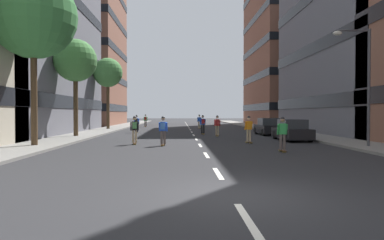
# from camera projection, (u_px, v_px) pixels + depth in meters

# --- Properties ---
(ground_plane) EXTENTS (184.62, 184.62, 0.00)m
(ground_plane) POSITION_uv_depth(u_px,v_px,m) (191.00, 131.00, 39.30)
(ground_plane) COLOR #28282B
(sidewalk_left) EXTENTS (3.20, 84.62, 0.14)m
(sidewalk_left) POSITION_uv_depth(u_px,v_px,m) (111.00, 129.00, 42.81)
(sidewalk_left) COLOR gray
(sidewalk_left) RESTS_ON ground_plane
(sidewalk_right) EXTENTS (3.20, 84.62, 0.14)m
(sidewalk_right) POSITION_uv_depth(u_px,v_px,m) (268.00, 128.00, 43.48)
(sidewalk_right) COLOR gray
(sidewalk_right) RESTS_ON ground_plane
(lane_markings) EXTENTS (0.16, 72.20, 0.01)m
(lane_markings) POSITION_uv_depth(u_px,v_px,m) (190.00, 130.00, 41.53)
(lane_markings) COLOR silver
(lane_markings) RESTS_ON ground_plane
(building_left_far) EXTENTS (17.56, 17.61, 36.86)m
(building_left_far) POSITION_uv_depth(u_px,v_px,m) (65.00, 11.00, 57.45)
(building_left_far) COLOR brown
(building_left_far) RESTS_ON ground_plane
(building_right_far) EXTENTS (17.56, 20.05, 29.20)m
(building_right_far) POSITION_uv_depth(u_px,v_px,m) (306.00, 37.00, 58.93)
(building_right_far) COLOR brown
(building_right_far) RESTS_ON ground_plane
(parked_car_near) EXTENTS (1.82, 4.40, 1.52)m
(parked_car_near) POSITION_uv_depth(u_px,v_px,m) (292.00, 131.00, 25.32)
(parked_car_near) COLOR black
(parked_car_near) RESTS_ON ground_plane
(parked_car_mid) EXTENTS (1.82, 4.40, 1.52)m
(parked_car_mid) POSITION_uv_depth(u_px,v_px,m) (269.00, 127.00, 31.95)
(parked_car_mid) COLOR black
(parked_car_mid) RESTS_ON ground_plane
(street_tree_near) EXTENTS (3.38, 3.38, 8.23)m
(street_tree_near) POSITION_uv_depth(u_px,v_px,m) (108.00, 73.00, 41.11)
(street_tree_near) COLOR #4C3823
(street_tree_near) RESTS_ON sidewalk_left
(street_tree_mid) EXTENTS (3.40, 3.40, 7.75)m
(street_tree_mid) POSITION_uv_depth(u_px,v_px,m) (75.00, 61.00, 28.30)
(street_tree_mid) COLOR #4C3823
(street_tree_mid) RESTS_ON sidewalk_left
(street_tree_far) EXTENTS (4.90, 4.90, 9.85)m
(street_tree_far) POSITION_uv_depth(u_px,v_px,m) (33.00, 16.00, 20.16)
(street_tree_far) COLOR #4C3823
(street_tree_far) RESTS_ON sidewalk_left
(streetlamp_right) EXTENTS (2.13, 0.30, 6.50)m
(streetlamp_right) POSITION_uv_depth(u_px,v_px,m) (363.00, 74.00, 19.61)
(streetlamp_right) COLOR #3F3F44
(streetlamp_right) RESTS_ON sidewalk_right
(skater_0) EXTENTS (0.53, 0.90, 1.78)m
(skater_0) POSITION_uv_depth(u_px,v_px,m) (146.00, 120.00, 50.33)
(skater_0) COLOR brown
(skater_0) RESTS_ON ground_plane
(skater_1) EXTENTS (0.56, 0.92, 1.78)m
(skater_1) POSITION_uv_depth(u_px,v_px,m) (217.00, 124.00, 30.10)
(skater_1) COLOR brown
(skater_1) RESTS_ON ground_plane
(skater_2) EXTENTS (0.56, 0.92, 1.78)m
(skater_2) POSITION_uv_depth(u_px,v_px,m) (199.00, 121.00, 45.01)
(skater_2) COLOR brown
(skater_2) RESTS_ON ground_plane
(skater_3) EXTENTS (0.55, 0.92, 1.78)m
(skater_3) POSITION_uv_depth(u_px,v_px,m) (163.00, 129.00, 21.27)
(skater_3) COLOR brown
(skater_3) RESTS_ON ground_plane
(skater_4) EXTENTS (0.53, 0.90, 1.78)m
(skater_4) POSITION_uv_depth(u_px,v_px,m) (283.00, 133.00, 17.92)
(skater_4) COLOR brown
(skater_4) RESTS_ON ground_plane
(skater_5) EXTENTS (0.56, 0.92, 1.78)m
(skater_5) POSITION_uv_depth(u_px,v_px,m) (135.00, 128.00, 22.20)
(skater_5) COLOR brown
(skater_5) RESTS_ON ground_plane
(skater_6) EXTENTS (0.54, 0.90, 1.78)m
(skater_6) POSITION_uv_depth(u_px,v_px,m) (137.00, 123.00, 35.47)
(skater_6) COLOR brown
(skater_6) RESTS_ON ground_plane
(skater_7) EXTENTS (0.57, 0.92, 1.78)m
(skater_7) POSITION_uv_depth(u_px,v_px,m) (249.00, 128.00, 23.20)
(skater_7) COLOR brown
(skater_7) RESTS_ON ground_plane
(skater_8) EXTENTS (0.55, 0.92, 1.78)m
(skater_8) POSITION_uv_depth(u_px,v_px,m) (203.00, 123.00, 32.72)
(skater_8) COLOR brown
(skater_8) RESTS_ON ground_plane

